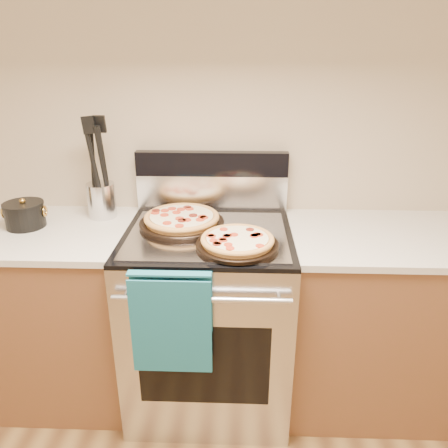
{
  "coord_description": "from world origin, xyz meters",
  "views": [
    {
      "loc": [
        0.14,
        -0.16,
        1.71
      ],
      "look_at": [
        0.08,
        1.55,
        1.0
      ],
      "focal_mm": 35.0,
      "sensor_mm": 36.0,
      "label": 1
    }
  ],
  "objects_px": {
    "utensil_crock": "(102,200)",
    "saucepan": "(25,216)",
    "range_body": "(209,319)",
    "pepperoni_pizza_front": "(237,242)",
    "pepperoni_pizza_back": "(182,220)"
  },
  "relations": [
    {
      "from": "pepperoni_pizza_back",
      "to": "utensil_crock",
      "type": "relative_size",
      "value": 2.27
    },
    {
      "from": "range_body",
      "to": "saucepan",
      "type": "relative_size",
      "value": 5.04
    },
    {
      "from": "pepperoni_pizza_back",
      "to": "utensil_crock",
      "type": "xyz_separation_m",
      "value": [
        -0.41,
        0.14,
        0.04
      ]
    },
    {
      "from": "pepperoni_pizza_back",
      "to": "pepperoni_pizza_front",
      "type": "height_order",
      "value": "pepperoni_pizza_back"
    },
    {
      "from": "range_body",
      "to": "utensil_crock",
      "type": "xyz_separation_m",
      "value": [
        -0.54,
        0.21,
        0.55
      ]
    },
    {
      "from": "range_body",
      "to": "pepperoni_pizza_back",
      "type": "bearing_deg",
      "value": 151.2
    },
    {
      "from": "pepperoni_pizza_front",
      "to": "saucepan",
      "type": "relative_size",
      "value": 1.92
    },
    {
      "from": "range_body",
      "to": "utensil_crock",
      "type": "distance_m",
      "value": 0.8
    },
    {
      "from": "range_body",
      "to": "utensil_crock",
      "type": "relative_size",
      "value": 5.23
    },
    {
      "from": "pepperoni_pizza_front",
      "to": "range_body",
      "type": "bearing_deg",
      "value": 130.26
    },
    {
      "from": "pepperoni_pizza_front",
      "to": "saucepan",
      "type": "height_order",
      "value": "saucepan"
    },
    {
      "from": "utensil_crock",
      "to": "saucepan",
      "type": "xyz_separation_m",
      "value": [
        -0.33,
        -0.14,
        -0.03
      ]
    },
    {
      "from": "pepperoni_pizza_back",
      "to": "range_body",
      "type": "bearing_deg",
      "value": -28.8
    },
    {
      "from": "saucepan",
      "to": "pepperoni_pizza_front",
      "type": "bearing_deg",
      "value": -12.44
    },
    {
      "from": "pepperoni_pizza_back",
      "to": "pepperoni_pizza_front",
      "type": "relative_size",
      "value": 1.14
    }
  ]
}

